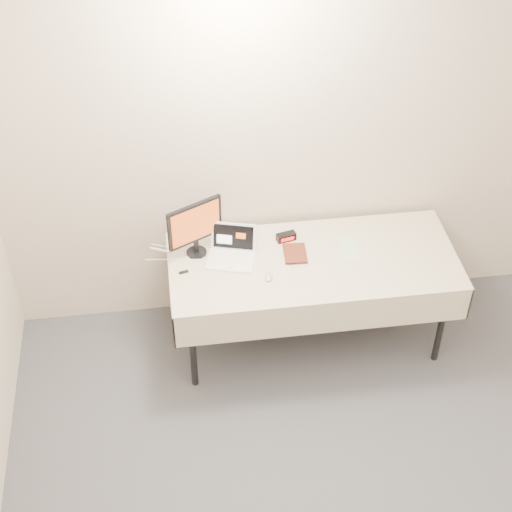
{
  "coord_description": "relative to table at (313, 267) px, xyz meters",
  "views": [
    {
      "loc": [
        -0.87,
        -1.66,
        4.05
      ],
      "look_at": [
        -0.38,
        1.99,
        0.86
      ],
      "focal_mm": 55.0,
      "sensor_mm": 36.0,
      "label": 1
    }
  ],
  "objects": [
    {
      "name": "usb_dongle",
      "position": [
        -0.84,
        -0.01,
        0.07
      ],
      "size": [
        0.06,
        0.03,
        0.01
      ],
      "primitive_type": "cube",
      "rotation": [
        0.0,
        0.0,
        0.25
      ],
      "color": "black",
      "rests_on": "table"
    },
    {
      "name": "alarm_clock",
      "position": [
        -0.14,
        0.22,
        0.09
      ],
      "size": [
        0.14,
        0.08,
        0.05
      ],
      "rotation": [
        0.0,
        0.0,
        0.22
      ],
      "color": "black",
      "rests_on": "table"
    },
    {
      "name": "clicker",
      "position": [
        -0.31,
        -0.13,
        0.07
      ],
      "size": [
        0.07,
        0.1,
        0.02
      ],
      "primitive_type": "ellipsoid",
      "rotation": [
        0.0,
        0.0,
        -0.22
      ],
      "color": "#B3B3B5",
      "rests_on": "table"
    },
    {
      "name": "laptop",
      "position": [
        -0.52,
        0.1,
        0.11
      ],
      "size": [
        0.35,
        0.32,
        0.2
      ],
      "rotation": [
        0.0,
        0.0,
        -0.28
      ],
      "color": "white",
      "rests_on": "table"
    },
    {
      "name": "paper_form",
      "position": [
        0.25,
        0.07,
        0.06
      ],
      "size": [
        0.11,
        0.27,
        0.0
      ],
      "primitive_type": "cube",
      "rotation": [
        0.0,
        0.0,
        -0.04
      ],
      "color": "#B4DBAE",
      "rests_on": "table"
    },
    {
      "name": "back_wall",
      "position": [
        0.0,
        0.45,
        0.67
      ],
      "size": [
        4.0,
        0.1,
        2.7
      ],
      "primitive_type": "cube",
      "color": "beige",
      "rests_on": "ground"
    },
    {
      "name": "monitor",
      "position": [
        -0.74,
        0.17,
        0.29
      ],
      "size": [
        0.35,
        0.19,
        0.39
      ],
      "rotation": [
        0.0,
        0.0,
        0.46
      ],
      "color": "black",
      "rests_on": "table"
    },
    {
      "name": "table",
      "position": [
        0.0,
        0.0,
        0.0
      ],
      "size": [
        1.86,
        0.81,
        0.74
      ],
      "color": "black",
      "rests_on": "ground"
    },
    {
      "name": "book",
      "position": [
        -0.18,
        0.07,
        0.16
      ],
      "size": [
        0.15,
        0.03,
        0.19
      ],
      "primitive_type": "imported",
      "rotation": [
        0.0,
        0.0,
        -0.06
      ],
      "color": "maroon",
      "rests_on": "table"
    }
  ]
}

